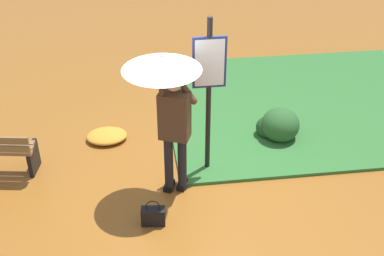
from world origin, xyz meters
The scene contains 7 objects.
ground_plane centered at (0.00, 0.00, 0.00)m, with size 18.00×18.00×0.00m, color brown.
grass_verge centered at (-2.28, -1.91, 0.03)m, with size 4.80×4.00×0.05m.
person_with_umbrella centered at (0.27, 0.13, 1.55)m, with size 0.96×0.96×2.04m.
info_sign_post centered at (-0.30, -0.28, 1.44)m, with size 0.44×0.07×2.30m.
handbag centered at (0.55, 0.76, 0.13)m, with size 0.31×0.17×0.37m.
shrub_cluster centered at (-1.52, -0.92, 0.25)m, with size 0.65×0.60×0.54m.
leaf_pile_near_person centered at (1.15, -1.25, 0.07)m, with size 0.64×0.51×0.14m.
Camera 1 is at (0.68, 5.51, 4.43)m, focal length 47.16 mm.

